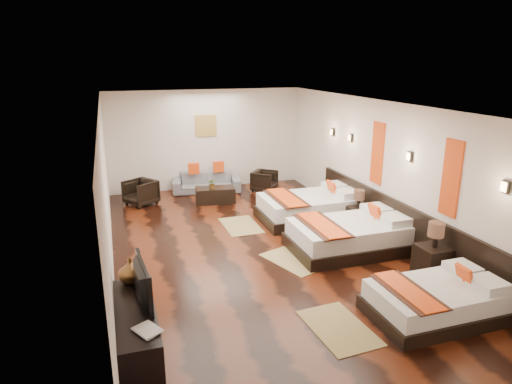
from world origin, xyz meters
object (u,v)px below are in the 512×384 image
object	(u,v)px
bed_mid	(351,235)
armchair_left	(141,192)
nightstand_a	(433,258)
coffee_table	(215,195)
bed_near	(437,300)
figurine	(130,271)
tv_console	(137,328)
tv	(136,283)
bed_far	(311,207)
table_plant	(212,184)
book	(138,335)
armchair_right	(265,181)
nightstand_b	(358,215)
sofa	(207,182)

from	to	relation	value
bed_mid	armchair_left	bearing A→B (deg)	131.07
nightstand_a	coffee_table	world-z (taller)	nightstand_a
bed_near	figurine	world-z (taller)	figurine
nightstand_a	tv_console	xyz separation A→B (m)	(-4.95, -0.46, -0.07)
nightstand_a	tv	size ratio (longest dim) A/B	1.02
bed_far	table_plant	distance (m)	2.70
tv_console	tv	world-z (taller)	tv
nightstand_a	book	distance (m)	5.06
nightstand_a	armchair_right	distance (m)	5.96
book	nightstand_b	bearing A→B (deg)	35.55
sofa	coffee_table	world-z (taller)	sofa
nightstand_a	figurine	xyz separation A→B (m)	(-4.95, 0.31, 0.38)
bed_far	sofa	bearing A→B (deg)	121.12
bed_far	coffee_table	world-z (taller)	bed_far
book	coffee_table	world-z (taller)	book
armchair_left	table_plant	xyz separation A→B (m)	(1.76, -0.49, 0.21)
armchair_left	armchair_right	bearing A→B (deg)	59.89
armchair_right	table_plant	world-z (taller)	table_plant
bed_near	armchair_left	xyz separation A→B (m)	(-3.67, 6.73, 0.07)
bed_mid	tv_console	bearing A→B (deg)	-155.41
bed_near	tv	xyz separation A→B (m)	(-4.14, 0.76, 0.58)
tv	sofa	size ratio (longest dim) A/B	0.52
coffee_table	bed_mid	bearing A→B (deg)	-64.39
figurine	sofa	size ratio (longest dim) A/B	0.19
nightstand_b	book	world-z (taller)	nightstand_b
tv	coffee_table	world-z (taller)	tv
tv	figurine	world-z (taller)	tv
armchair_left	table_plant	world-z (taller)	table_plant
bed_near	armchair_right	xyz separation A→B (m)	(-0.24, 6.93, 0.04)
bed_near	figurine	bearing A→B (deg)	162.12
figurine	armchair_left	distance (m)	5.41
sofa	armchair_right	xyz separation A→B (m)	(1.58, -0.43, 0.02)
nightstand_a	coffee_table	bearing A→B (deg)	116.01
book	armchair_left	bearing A→B (deg)	85.55
bed_mid	figurine	distance (m)	4.38
figurine	armchair_right	xyz separation A→B (m)	(3.95, 5.58, -0.44)
bed_mid	table_plant	size ratio (longest dim) A/B	8.41
tv_console	armchair_left	bearing A→B (deg)	85.12
bed_far	nightstand_a	distance (m)	3.38
sofa	table_plant	bearing A→B (deg)	-84.76
tv	bed_mid	bearing A→B (deg)	-71.79
tv	bed_far	bearing A→B (deg)	-53.85
tv	figurine	distance (m)	0.60
tv_console	coffee_table	distance (m)	6.19
book	figurine	world-z (taller)	figurine
nightstand_b	tv_console	distance (m)	5.75
bed_far	sofa	distance (m)	3.52
nightstand_a	sofa	xyz separation A→B (m)	(-2.57, 6.31, -0.07)
nightstand_a	tv_console	bearing A→B (deg)	-174.69
armchair_left	bed_near	bearing A→B (deg)	-4.88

